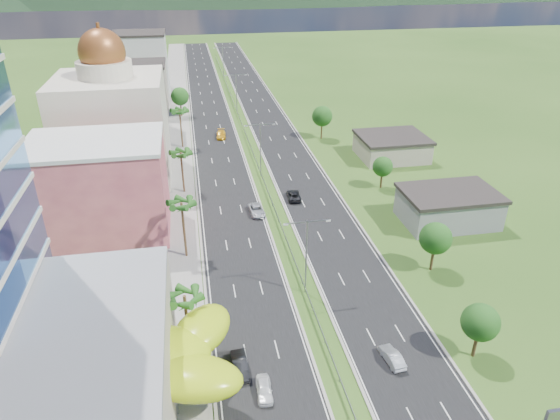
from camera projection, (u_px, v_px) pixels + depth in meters
ground at (325, 343)px, 58.26m from camera, size 500.00×500.00×0.00m
road_left at (212, 120)px, 135.60m from camera, size 11.00×260.00×0.04m
road_right at (266, 117)px, 138.03m from camera, size 11.00×260.00×0.04m
sidewalk_left at (176, 122)px, 134.05m from camera, size 7.00×260.00×0.12m
median_guardrail at (247, 138)px, 120.82m from camera, size 0.10×216.06×0.76m
streetlight_median_b at (306, 250)px, 63.89m from camera, size 6.04×0.25×11.00m
streetlight_median_c at (260, 144)px, 98.81m from camera, size 6.04×0.25×11.00m
streetlight_median_d at (236, 90)px, 138.09m from camera, size 6.04×0.25×11.00m
streetlight_median_e at (223, 59)px, 177.37m from camera, size 6.04×0.25×11.00m
mall_podium at (4, 387)px, 45.31m from camera, size 30.00×24.00×11.00m
lime_canopy at (141, 358)px, 49.23m from camera, size 18.00×15.00×7.40m
pink_shophouse at (101, 190)px, 78.21m from camera, size 20.00×15.00×15.00m
domed_building at (113, 122)px, 96.51m from camera, size 20.00×20.00×28.70m
midrise_grey at (131, 105)px, 120.04m from camera, size 16.00×15.00×16.00m
midrise_beige at (138, 89)px, 139.94m from camera, size 16.00×15.00×13.00m
midrise_white at (142, 64)px, 158.86m from camera, size 16.00×15.00×18.00m
shed_near at (448, 208)px, 83.48m from camera, size 15.00×10.00×5.00m
shed_far at (391, 148)px, 110.13m from camera, size 14.00×12.00×4.40m
palm_tree_b at (185, 299)px, 54.25m from camera, size 3.60×3.60×8.10m
palm_tree_c at (182, 206)px, 71.05m from camera, size 3.60×3.60×9.60m
palm_tree_d at (181, 155)px, 91.56m from camera, size 3.60×3.60×8.60m
palm_tree_e at (180, 112)px, 113.03m from camera, size 3.60×3.60×9.40m
leafy_tree_lfar at (180, 96)px, 136.11m from camera, size 4.90×4.90×8.05m
leafy_tree_ra at (480, 322)px, 54.30m from camera, size 4.20×4.20×6.90m
leafy_tree_rb at (436, 238)px, 69.44m from camera, size 4.55×4.55×7.47m
leafy_tree_rc at (383, 167)px, 94.74m from camera, size 3.85×3.85×6.33m
leafy_tree_rd at (322, 116)px, 119.72m from camera, size 4.90×4.90×8.05m
mountain_ridge at (261, 1)px, 460.81m from camera, size 860.00×140.00×90.00m
car_white_near_left at (264, 389)px, 51.23m from camera, size 1.74×3.96×1.33m
car_dark_left at (240, 365)px, 54.08m from camera, size 1.73×4.56×1.49m
car_silver_mid_left at (257, 210)px, 86.68m from camera, size 2.71×5.28×1.42m
car_yellow_far_left at (221, 134)px, 122.44m from camera, size 2.61×5.45×1.53m
car_silver_right at (392, 357)px, 55.31m from camera, size 1.94×4.30×1.37m
car_dark_far_right at (294, 195)px, 91.98m from camera, size 2.70×5.19×1.40m
motorcycle at (244, 351)px, 56.35m from camera, size 0.57×1.74×1.10m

